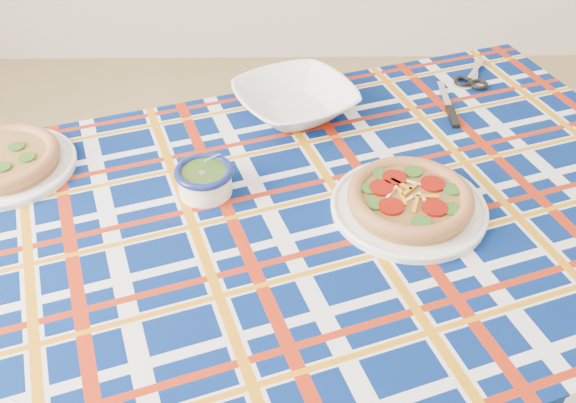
{
  "coord_description": "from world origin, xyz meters",
  "views": [
    {
      "loc": [
        -0.13,
        -0.79,
        1.42
      ],
      "look_at": [
        -0.12,
        0.08,
        0.7
      ],
      "focal_mm": 40.0,
      "sensor_mm": 36.0,
      "label": 1
    }
  ],
  "objects_px": {
    "dining_table": "(311,244)",
    "serving_bowl": "(295,101)",
    "main_focaccia_plate": "(410,198)",
    "pesto_bowl": "(204,178)"
  },
  "relations": [
    {
      "from": "dining_table",
      "to": "pesto_bowl",
      "type": "distance_m",
      "value": 0.23
    },
    {
      "from": "main_focaccia_plate",
      "to": "dining_table",
      "type": "bearing_deg",
      "value": -175.97
    },
    {
      "from": "dining_table",
      "to": "serving_bowl",
      "type": "relative_size",
      "value": 6.63
    },
    {
      "from": "main_focaccia_plate",
      "to": "pesto_bowl",
      "type": "distance_m",
      "value": 0.37
    },
    {
      "from": "serving_bowl",
      "to": "main_focaccia_plate",
      "type": "bearing_deg",
      "value": -59.34
    },
    {
      "from": "serving_bowl",
      "to": "dining_table",
      "type": "bearing_deg",
      "value": -86.27
    },
    {
      "from": "dining_table",
      "to": "pesto_bowl",
      "type": "bearing_deg",
      "value": 141.03
    },
    {
      "from": "pesto_bowl",
      "to": "serving_bowl",
      "type": "distance_m",
      "value": 0.32
    },
    {
      "from": "dining_table",
      "to": "pesto_bowl",
      "type": "relative_size",
      "value": 15.21
    },
    {
      "from": "dining_table",
      "to": "pesto_bowl",
      "type": "height_order",
      "value": "pesto_bowl"
    }
  ]
}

